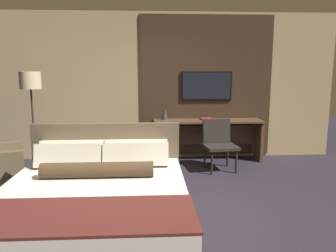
{
  "coord_description": "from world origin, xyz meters",
  "views": [
    {
      "loc": [
        -0.02,
        -3.78,
        1.74
      ],
      "look_at": [
        0.24,
        0.89,
        0.92
      ],
      "focal_mm": 35.0,
      "sensor_mm": 36.0,
      "label": 1
    }
  ],
  "objects_px": {
    "vase_tall": "(165,113)",
    "book": "(206,119)",
    "desk": "(207,132)",
    "floor_lamp": "(31,89)",
    "tv": "(206,86)",
    "desk_chair": "(219,140)",
    "bed": "(96,204)"
  },
  "relations": [
    {
      "from": "desk_chair",
      "to": "floor_lamp",
      "type": "bearing_deg",
      "value": 172.8
    },
    {
      "from": "desk_chair",
      "to": "book",
      "type": "bearing_deg",
      "value": 93.09
    },
    {
      "from": "floor_lamp",
      "to": "book",
      "type": "xyz_separation_m",
      "value": [
        3.02,
        0.63,
        -0.62
      ]
    },
    {
      "from": "desk",
      "to": "tv",
      "type": "distance_m",
      "value": 0.9
    },
    {
      "from": "desk_chair",
      "to": "book",
      "type": "xyz_separation_m",
      "value": [
        -0.11,
        0.62,
        0.29
      ]
    },
    {
      "from": "floor_lamp",
      "to": "vase_tall",
      "type": "xyz_separation_m",
      "value": [
        2.23,
        0.68,
        -0.52
      ]
    },
    {
      "from": "floor_lamp",
      "to": "vase_tall",
      "type": "height_order",
      "value": "floor_lamp"
    },
    {
      "from": "desk",
      "to": "tv",
      "type": "height_order",
      "value": "tv"
    },
    {
      "from": "tv",
      "to": "desk_chair",
      "type": "distance_m",
      "value": 1.2
    },
    {
      "from": "desk",
      "to": "floor_lamp",
      "type": "relative_size",
      "value": 1.21
    },
    {
      "from": "floor_lamp",
      "to": "book",
      "type": "relative_size",
      "value": 6.96
    },
    {
      "from": "bed",
      "to": "desk_chair",
      "type": "bearing_deg",
      "value": 51.74
    },
    {
      "from": "vase_tall",
      "to": "book",
      "type": "bearing_deg",
      "value": -3.48
    },
    {
      "from": "desk",
      "to": "book",
      "type": "relative_size",
      "value": 8.43
    },
    {
      "from": "tv",
      "to": "desk_chair",
      "type": "xyz_separation_m",
      "value": [
        0.09,
        -0.79,
        -0.91
      ]
    },
    {
      "from": "bed",
      "to": "tv",
      "type": "relative_size",
      "value": 2.17
    },
    {
      "from": "floor_lamp",
      "to": "vase_tall",
      "type": "distance_m",
      "value": 2.39
    },
    {
      "from": "desk",
      "to": "book",
      "type": "height_order",
      "value": "book"
    },
    {
      "from": "tv",
      "to": "vase_tall",
      "type": "relative_size",
      "value": 4.2
    },
    {
      "from": "bed",
      "to": "book",
      "type": "height_order",
      "value": "bed"
    },
    {
      "from": "desk_chair",
      "to": "vase_tall",
      "type": "distance_m",
      "value": 1.19
    },
    {
      "from": "vase_tall",
      "to": "bed",
      "type": "bearing_deg",
      "value": -106.48
    },
    {
      "from": "bed",
      "to": "floor_lamp",
      "type": "height_order",
      "value": "floor_lamp"
    },
    {
      "from": "desk",
      "to": "vase_tall",
      "type": "bearing_deg",
      "value": 174.75
    },
    {
      "from": "desk_chair",
      "to": "floor_lamp",
      "type": "relative_size",
      "value": 0.51
    },
    {
      "from": "tv",
      "to": "floor_lamp",
      "type": "height_order",
      "value": "floor_lamp"
    },
    {
      "from": "bed",
      "to": "tv",
      "type": "distance_m",
      "value": 3.63
    },
    {
      "from": "bed",
      "to": "vase_tall",
      "type": "bearing_deg",
      "value": 73.52
    },
    {
      "from": "tv",
      "to": "book",
      "type": "xyz_separation_m",
      "value": [
        -0.02,
        -0.17,
        -0.62
      ]
    },
    {
      "from": "desk",
      "to": "desk_chair",
      "type": "distance_m",
      "value": 0.6
    },
    {
      "from": "desk_chair",
      "to": "vase_tall",
      "type": "xyz_separation_m",
      "value": [
        -0.91,
        0.67,
        0.39
      ]
    },
    {
      "from": "floor_lamp",
      "to": "book",
      "type": "distance_m",
      "value": 3.15
    }
  ]
}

